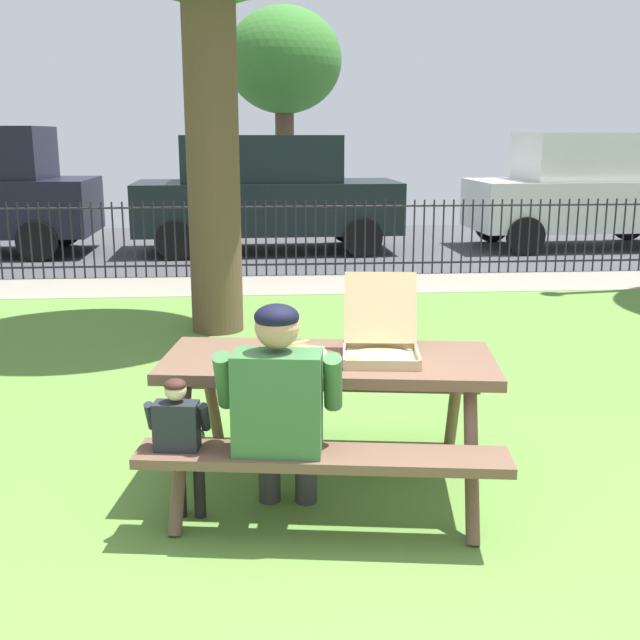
% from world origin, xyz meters
% --- Properties ---
extents(ground, '(28.00, 11.86, 0.02)m').
position_xyz_m(ground, '(0.00, 1.93, -0.01)').
color(ground, '#5A8537').
extents(cobblestone_walkway, '(28.00, 1.40, 0.01)m').
position_xyz_m(cobblestone_walkway, '(0.00, 7.16, -0.00)').
color(cobblestone_walkway, gray).
extents(street_asphalt, '(28.00, 6.01, 0.01)m').
position_xyz_m(street_asphalt, '(0.00, 10.87, -0.01)').
color(street_asphalt, '#424247').
extents(picnic_table_foreground, '(1.99, 1.72, 0.79)m').
position_xyz_m(picnic_table_foreground, '(-0.08, 1.02, 0.60)').
color(picnic_table_foreground, brown).
rests_on(picnic_table_foreground, ground).
extents(pizza_box_open, '(0.45, 0.53, 0.43)m').
position_xyz_m(pizza_box_open, '(0.20, 0.99, 0.85)').
color(pizza_box_open, tan).
rests_on(pizza_box_open, picnic_table_foreground).
extents(pizza_slice_on_table, '(0.27, 0.30, 0.02)m').
position_xyz_m(pizza_slice_on_table, '(-0.19, 1.19, 0.78)').
color(pizza_slice_on_table, '#F3D079').
rests_on(pizza_slice_on_table, picnic_table_foreground).
extents(adult_at_table, '(0.63, 0.63, 1.19)m').
position_xyz_m(adult_at_table, '(-0.36, 0.55, 0.66)').
color(adult_at_table, '#313131').
rests_on(adult_at_table, ground).
extents(child_at_table, '(0.32, 0.32, 0.82)m').
position_xyz_m(child_at_table, '(-0.85, 0.59, 0.50)').
color(child_at_table, black).
rests_on(child_at_table, ground).
extents(iron_fence_streetside, '(23.54, 0.03, 1.05)m').
position_xyz_m(iron_fence_streetside, '(-0.00, 7.86, 0.54)').
color(iron_fence_streetside, black).
rests_on(iron_fence_streetside, ground).
extents(parked_car_left, '(4.45, 2.02, 1.94)m').
position_xyz_m(parked_car_left, '(-0.32, 10.29, 1.01)').
color(parked_car_left, black).
rests_on(parked_car_left, ground).
extents(parked_car_center, '(3.95, 1.92, 1.98)m').
position_xyz_m(parked_car_center, '(5.23, 10.29, 1.01)').
color(parked_car_center, white).
rests_on(parked_car_center, ground).
extents(far_tree_midleft, '(2.47, 2.47, 4.61)m').
position_xyz_m(far_tree_midleft, '(0.15, 14.41, 3.43)').
color(far_tree_midleft, brown).
rests_on(far_tree_midleft, ground).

